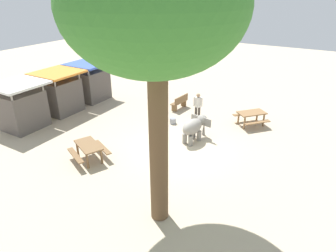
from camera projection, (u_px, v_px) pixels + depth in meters
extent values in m
plane|color=#BAA88C|center=(179.00, 149.00, 14.03)|extent=(60.00, 60.00, 0.00)
cylinder|color=gray|center=(193.00, 134.00, 14.91)|extent=(0.22, 0.22, 0.52)
cylinder|color=gray|center=(199.00, 136.00, 14.70)|extent=(0.22, 0.22, 0.52)
cylinder|color=gray|center=(185.00, 139.00, 14.43)|extent=(0.22, 0.22, 0.52)
cylinder|color=gray|center=(190.00, 141.00, 14.21)|extent=(0.22, 0.22, 0.52)
ellipsoid|color=gray|center=(192.00, 127.00, 14.32)|extent=(1.39, 0.89, 0.78)
sphere|color=gray|center=(202.00, 120.00, 14.82)|extent=(0.55, 0.55, 0.55)
cone|color=gray|center=(204.00, 127.00, 15.17)|extent=(0.17, 0.17, 0.87)
cube|color=gray|center=(195.00, 119.00, 14.98)|extent=(0.15, 0.45, 0.41)
cube|color=gray|center=(207.00, 122.00, 14.54)|extent=(0.15, 0.45, 0.41)
cylinder|color=#3F3833|center=(199.00, 113.00, 16.90)|extent=(0.14, 0.14, 0.82)
cylinder|color=#3F3833|center=(196.00, 113.00, 16.93)|extent=(0.14, 0.14, 0.82)
cylinder|color=silver|center=(198.00, 102.00, 16.61)|extent=(0.32, 0.32, 0.58)
sphere|color=tan|center=(198.00, 95.00, 16.44)|extent=(0.22, 0.22, 0.22)
cylinder|color=silver|center=(202.00, 102.00, 16.57)|extent=(0.09, 0.09, 0.55)
cylinder|color=silver|center=(194.00, 101.00, 16.64)|extent=(0.09, 0.09, 0.55)
cylinder|color=brown|center=(159.00, 148.00, 8.82)|extent=(0.58, 0.58, 5.25)
ellipsoid|color=#387A2D|center=(156.00, 6.00, 7.11)|extent=(4.98, 4.56, 3.53)
cube|color=brown|center=(179.00, 102.00, 18.46)|extent=(1.43, 0.54, 0.06)
cube|color=brown|center=(181.00, 99.00, 18.27)|extent=(1.40, 0.20, 0.40)
cube|color=brown|center=(174.00, 108.00, 18.18)|extent=(0.12, 0.37, 0.42)
cube|color=brown|center=(184.00, 103.00, 18.95)|extent=(0.12, 0.37, 0.42)
cube|color=brown|center=(88.00, 145.00, 12.83)|extent=(1.35, 1.70, 0.06)
cylinder|color=brown|center=(102.00, 156.00, 12.72)|extent=(0.10, 0.10, 0.72)
cylinder|color=brown|center=(87.00, 161.00, 12.38)|extent=(0.10, 0.10, 0.72)
cylinder|color=brown|center=(91.00, 145.00, 13.60)|extent=(0.10, 0.10, 0.72)
cylinder|color=brown|center=(78.00, 149.00, 13.27)|extent=(0.10, 0.10, 0.72)
cube|color=brown|center=(102.00, 147.00, 13.28)|extent=(0.84, 1.46, 0.05)
cube|color=brown|center=(75.00, 155.00, 12.64)|extent=(0.84, 1.46, 0.05)
cube|color=olive|center=(252.00, 113.00, 16.11)|extent=(1.65, 1.60, 0.06)
cylinder|color=olive|center=(244.00, 123.00, 15.84)|extent=(0.10, 0.10, 0.72)
cylinder|color=olive|center=(238.00, 118.00, 16.39)|extent=(0.10, 0.10, 0.72)
cylinder|color=olive|center=(264.00, 120.00, 16.17)|extent=(0.10, 0.10, 0.72)
cylinder|color=olive|center=(257.00, 116.00, 16.72)|extent=(0.10, 0.10, 0.72)
cube|color=olive|center=(257.00, 122.00, 15.71)|extent=(1.27, 1.18, 0.05)
cube|color=olive|center=(245.00, 114.00, 16.78)|extent=(1.27, 1.18, 0.05)
cube|color=#59514C|center=(23.00, 110.00, 15.76)|extent=(2.00, 1.80, 2.00)
cube|color=silver|center=(17.00, 84.00, 15.14)|extent=(2.50, 2.50, 0.12)
cylinder|color=gray|center=(27.00, 99.00, 16.75)|extent=(0.10, 0.10, 2.40)
cylinder|color=gray|center=(46.00, 104.00, 16.01)|extent=(0.10, 0.10, 2.40)
cylinder|color=gray|center=(16.00, 116.00, 14.61)|extent=(0.10, 0.10, 2.40)
cube|color=#59514C|center=(61.00, 96.00, 17.79)|extent=(2.00, 1.80, 2.00)
cube|color=orange|center=(57.00, 73.00, 17.16)|extent=(2.50, 2.50, 0.12)
cylinder|color=gray|center=(63.00, 87.00, 18.78)|extent=(0.10, 0.10, 2.40)
cylinder|color=gray|center=(81.00, 91.00, 18.04)|extent=(0.10, 0.10, 2.40)
cylinder|color=gray|center=(39.00, 95.00, 17.37)|extent=(0.10, 0.10, 2.40)
cylinder|color=gray|center=(58.00, 100.00, 16.63)|extent=(0.10, 0.10, 2.40)
cube|color=#59514C|center=(91.00, 85.00, 19.82)|extent=(2.00, 1.80, 2.00)
cube|color=#3856B2|center=(89.00, 64.00, 19.19)|extent=(2.50, 2.50, 0.12)
cylinder|color=gray|center=(91.00, 77.00, 20.80)|extent=(0.10, 0.10, 2.40)
cylinder|color=gray|center=(109.00, 81.00, 20.06)|extent=(0.10, 0.10, 2.40)
cylinder|color=gray|center=(72.00, 84.00, 19.40)|extent=(0.10, 0.10, 2.40)
cylinder|color=gray|center=(90.00, 88.00, 18.66)|extent=(0.10, 0.10, 2.40)
cylinder|color=gray|center=(173.00, 121.00, 16.58)|extent=(0.36, 0.36, 0.32)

